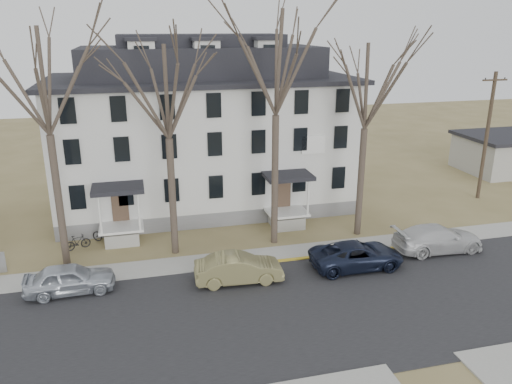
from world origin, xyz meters
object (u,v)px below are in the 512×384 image
object	(u,v)px
car_silver	(70,279)
car_white	(438,239)
car_tan	(239,269)
tree_far_left	(42,74)
tree_mid_right	(368,80)
tree_center	(276,55)
boarding_house	(203,132)
car_navy	(357,256)
bicycle_right	(78,243)
tree_mid_left	(166,86)
bicycle_left	(106,235)
utility_pole_far	(487,135)

from	to	relation	value
car_silver	car_white	bearing A→B (deg)	-92.38
car_white	car_silver	bearing A→B (deg)	91.10
car_tan	tree_far_left	bearing A→B (deg)	67.03
tree_mid_right	car_tan	xyz separation A→B (m)	(-8.65, -4.38, -8.86)
tree_center	boarding_house	bearing A→B (deg)	110.20
boarding_house	car_navy	bearing A→B (deg)	-62.83
car_white	bicycle_right	world-z (taller)	car_white
car_silver	car_navy	distance (m)	14.88
tree_mid_left	car_silver	distance (m)	10.96
tree_mid_left	tree_mid_right	world-z (taller)	same
tree_far_left	bicycle_left	bearing A→B (deg)	48.91
tree_far_left	bicycle_left	distance (m)	10.34
tree_center	car_silver	distance (m)	15.81
boarding_house	bicycle_left	world-z (taller)	boarding_house
tree_center	car_silver	world-z (taller)	tree_center
tree_far_left	car_silver	world-z (taller)	tree_far_left
utility_pole_far	car_navy	world-z (taller)	utility_pole_far
tree_mid_left	tree_center	distance (m)	6.18
car_white	car_navy	bearing A→B (deg)	99.85
tree_mid_left	car_white	size ratio (longest dim) A/B	2.41
tree_far_left	bicycle_left	size ratio (longest dim) A/B	7.25
bicycle_right	tree_mid_right	bearing A→B (deg)	-116.95
tree_far_left	car_tan	bearing A→B (deg)	-26.32
boarding_house	bicycle_right	distance (m)	11.77
car_white	utility_pole_far	bearing A→B (deg)	-46.70
tree_far_left	car_tan	xyz separation A→B (m)	(8.85, -4.38, -9.60)
bicycle_right	car_silver	bearing A→B (deg)	159.84
bicycle_right	car_white	bearing A→B (deg)	-125.55
tree_center	car_navy	distance (m)	11.76
car_tan	car_white	bearing A→B (deg)	-82.57
tree_center	utility_pole_far	size ratio (longest dim) A/B	1.55
bicycle_right	boarding_house	bearing A→B (deg)	-74.17
tree_mid_right	utility_pole_far	xyz separation A→B (m)	(12.00, 4.20, -4.70)
tree_mid_right	car_silver	distance (m)	19.43
tree_center	tree_far_left	bearing A→B (deg)	180.00
tree_mid_left	car_navy	xyz separation A→B (m)	(9.42, -4.34, -8.89)
car_white	bicycle_right	distance (m)	21.11
car_tan	car_white	xyz separation A→B (m)	(12.06, 0.86, 0.03)
tree_mid_right	car_navy	xyz separation A→B (m)	(-2.08, -4.34, -8.89)
car_navy	bicycle_right	xyz separation A→B (m)	(-14.95, 6.06, -0.26)
tree_mid_left	bicycle_left	xyz separation A→B (m)	(-3.93, 2.38, -9.10)
tree_far_left	tree_center	bearing A→B (deg)	0.00
boarding_house	car_navy	xyz separation A→B (m)	(6.42, -12.50, -4.67)
tree_center	utility_pole_far	xyz separation A→B (m)	(17.50, 4.20, -6.18)
bicycle_left	car_silver	bearing A→B (deg)	-164.97
car_white	bicycle_left	size ratio (longest dim) A/B	2.79
car_silver	tree_mid_left	bearing A→B (deg)	-59.86
bicycle_right	tree_mid_left	bearing A→B (deg)	-128.45
boarding_house	car_silver	bearing A→B (deg)	-126.06
utility_pole_far	car_silver	size ratio (longest dim) A/B	2.20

